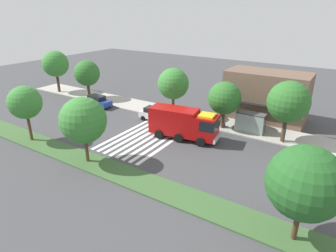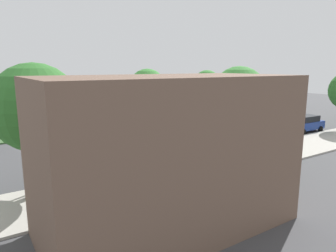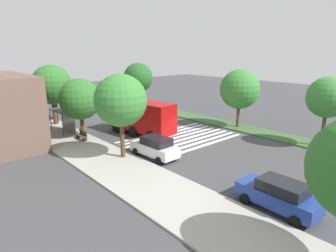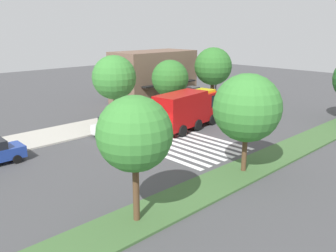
{
  "view_description": "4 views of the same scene",
  "coord_description": "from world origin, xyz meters",
  "px_view_note": "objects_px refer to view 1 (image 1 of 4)",
  "views": [
    {
      "loc": [
        20.83,
        -25.38,
        14.52
      ],
      "look_at": [
        3.53,
        1.56,
        1.42
      ],
      "focal_mm": 30.84,
      "sensor_mm": 36.0,
      "label": 1
    },
    {
      "loc": [
        18.51,
        24.8,
        7.01
      ],
      "look_at": [
        2.34,
        0.07,
        1.32
      ],
      "focal_mm": 32.86,
      "sensor_mm": 36.0,
      "label": 2
    },
    {
      "loc": [
        -18.89,
        19.75,
        8.81
      ],
      "look_at": [
        2.83,
        0.44,
        1.13
      ],
      "focal_mm": 30.48,
      "sensor_mm": 36.0,
      "label": 3
    },
    {
      "loc": [
        -19.56,
        -21.0,
        9.68
      ],
      "look_at": [
        1.52,
        1.03,
        1.19
      ],
      "focal_mm": 38.19,
      "sensor_mm": 36.0,
      "label": 4
    }
  ],
  "objects_px": {
    "median_tree_west": "(83,120)",
    "sidewalk_tree_east": "(224,98)",
    "bench_near_shelter": "(219,122)",
    "median_tree_center": "(305,183)",
    "sidewalk_tree_west": "(87,73)",
    "parked_car_mid": "(155,114)",
    "sidewalk_tree_center": "(173,84)",
    "street_lamp": "(288,111)",
    "parked_car_west": "(98,101)",
    "sidewalk_tree_far_west": "(55,64)",
    "median_tree_far_west": "(25,103)",
    "sidewalk_tree_far_east": "(288,102)",
    "bus_stop_shelter": "(250,119)",
    "fire_truck": "(185,123)"
  },
  "relations": [
    {
      "from": "median_tree_west",
      "to": "sidewalk_tree_center",
      "type": "bearing_deg",
      "value": 88.06
    },
    {
      "from": "sidewalk_tree_east",
      "to": "median_tree_center",
      "type": "bearing_deg",
      "value": -53.16
    },
    {
      "from": "sidewalk_tree_far_west",
      "to": "median_tree_west",
      "type": "relative_size",
      "value": 1.12
    },
    {
      "from": "sidewalk_tree_center",
      "to": "sidewalk_tree_far_east",
      "type": "height_order",
      "value": "sidewalk_tree_far_east"
    },
    {
      "from": "bench_near_shelter",
      "to": "sidewalk_tree_west",
      "type": "distance_m",
      "value": 24.15
    },
    {
      "from": "median_tree_west",
      "to": "sidewalk_tree_east",
      "type": "bearing_deg",
      "value": 62.7
    },
    {
      "from": "sidewalk_tree_center",
      "to": "sidewalk_tree_east",
      "type": "height_order",
      "value": "sidewalk_tree_center"
    },
    {
      "from": "sidewalk_tree_east",
      "to": "median_tree_west",
      "type": "distance_m",
      "value": 17.57
    },
    {
      "from": "sidewalk_tree_far_west",
      "to": "sidewalk_tree_east",
      "type": "bearing_deg",
      "value": -0.0
    },
    {
      "from": "parked_car_west",
      "to": "parked_car_mid",
      "type": "relative_size",
      "value": 1.02
    },
    {
      "from": "parked_car_west",
      "to": "sidewalk_tree_far_east",
      "type": "relative_size",
      "value": 0.66
    },
    {
      "from": "parked_car_west",
      "to": "bench_near_shelter",
      "type": "bearing_deg",
      "value": 9.1
    },
    {
      "from": "parked_car_mid",
      "to": "sidewalk_tree_far_west",
      "type": "height_order",
      "value": "sidewalk_tree_far_west"
    },
    {
      "from": "street_lamp",
      "to": "sidewalk_tree_west",
      "type": "height_order",
      "value": "street_lamp"
    },
    {
      "from": "sidewalk_tree_east",
      "to": "sidewalk_tree_far_west",
      "type": "bearing_deg",
      "value": 180.0
    },
    {
      "from": "sidewalk_tree_center",
      "to": "median_tree_center",
      "type": "bearing_deg",
      "value": -39.08
    },
    {
      "from": "parked_car_mid",
      "to": "bus_stop_shelter",
      "type": "height_order",
      "value": "bus_stop_shelter"
    },
    {
      "from": "fire_truck",
      "to": "sidewalk_tree_west",
      "type": "xyz_separation_m",
      "value": [
        -21.9,
        5.36,
        2.41
      ]
    },
    {
      "from": "bench_near_shelter",
      "to": "street_lamp",
      "type": "relative_size",
      "value": 0.24
    },
    {
      "from": "bus_stop_shelter",
      "to": "median_tree_center",
      "type": "bearing_deg",
      "value": -62.5
    },
    {
      "from": "parked_car_mid",
      "to": "median_tree_west",
      "type": "distance_m",
      "value": 13.93
    },
    {
      "from": "bench_near_shelter",
      "to": "median_tree_west",
      "type": "height_order",
      "value": "median_tree_west"
    },
    {
      "from": "street_lamp",
      "to": "median_tree_far_west",
      "type": "xyz_separation_m",
      "value": [
        -25.13,
        -15.21,
        0.69
      ]
    },
    {
      "from": "parked_car_mid",
      "to": "sidewalk_tree_center",
      "type": "bearing_deg",
      "value": 51.45
    },
    {
      "from": "median_tree_far_west",
      "to": "median_tree_center",
      "type": "xyz_separation_m",
      "value": [
        29.16,
        0.0,
        -0.21
      ]
    },
    {
      "from": "sidewalk_tree_far_east",
      "to": "bench_near_shelter",
      "type": "bearing_deg",
      "value": 177.17
    },
    {
      "from": "bus_stop_shelter",
      "to": "sidewalk_tree_far_east",
      "type": "xyz_separation_m",
      "value": [
        4.13,
        -0.39,
        3.01
      ]
    },
    {
      "from": "fire_truck",
      "to": "sidewalk_tree_east",
      "type": "height_order",
      "value": "sidewalk_tree_east"
    },
    {
      "from": "median_tree_center",
      "to": "fire_truck",
      "type": "bearing_deg",
      "value": 144.33
    },
    {
      "from": "sidewalk_tree_center",
      "to": "median_tree_west",
      "type": "height_order",
      "value": "sidewalk_tree_center"
    },
    {
      "from": "street_lamp",
      "to": "sidewalk_tree_far_east",
      "type": "relative_size",
      "value": 0.93
    },
    {
      "from": "sidewalk_tree_east",
      "to": "median_tree_far_west",
      "type": "bearing_deg",
      "value": -138.22
    },
    {
      "from": "bench_near_shelter",
      "to": "median_tree_west",
      "type": "bearing_deg",
      "value": -114.87
    },
    {
      "from": "parked_car_mid",
      "to": "street_lamp",
      "type": "distance_m",
      "value": 17.16
    },
    {
      "from": "parked_car_mid",
      "to": "sidewalk_tree_west",
      "type": "distance_m",
      "value": 15.91
    },
    {
      "from": "parked_car_west",
      "to": "sidewalk_tree_center",
      "type": "height_order",
      "value": "sidewalk_tree_center"
    },
    {
      "from": "sidewalk_tree_west",
      "to": "median_tree_far_west",
      "type": "bearing_deg",
      "value": -65.83
    },
    {
      "from": "bench_near_shelter",
      "to": "median_tree_far_west",
      "type": "distance_m",
      "value": 23.6
    },
    {
      "from": "bus_stop_shelter",
      "to": "parked_car_mid",
      "type": "bearing_deg",
      "value": -168.26
    },
    {
      "from": "median_tree_far_west",
      "to": "median_tree_west",
      "type": "xyz_separation_m",
      "value": [
        9.41,
        0.0,
        -0.18
      ]
    },
    {
      "from": "bus_stop_shelter",
      "to": "median_tree_far_west",
      "type": "relative_size",
      "value": 0.54
    },
    {
      "from": "parked_car_west",
      "to": "median_tree_far_west",
      "type": "distance_m",
      "value": 14.21
    },
    {
      "from": "bench_near_shelter",
      "to": "median_tree_center",
      "type": "relative_size",
      "value": 0.24
    },
    {
      "from": "bench_near_shelter",
      "to": "median_tree_west",
      "type": "distance_m",
      "value": 18.08
    },
    {
      "from": "parked_car_mid",
      "to": "median_tree_west",
      "type": "xyz_separation_m",
      "value": [
        1.06,
        -13.41,
        3.62
      ]
    },
    {
      "from": "bench_near_shelter",
      "to": "sidewalk_tree_center",
      "type": "height_order",
      "value": "sidewalk_tree_center"
    },
    {
      "from": "sidewalk_tree_west",
      "to": "sidewalk_tree_east",
      "type": "height_order",
      "value": "sidewalk_tree_west"
    },
    {
      "from": "street_lamp",
      "to": "sidewalk_tree_east",
      "type": "relative_size",
      "value": 1.1
    },
    {
      "from": "bench_near_shelter",
      "to": "sidewalk_tree_east",
      "type": "relative_size",
      "value": 0.26
    },
    {
      "from": "sidewalk_tree_west",
      "to": "street_lamp",
      "type": "bearing_deg",
      "value": -0.71
    }
  ]
}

